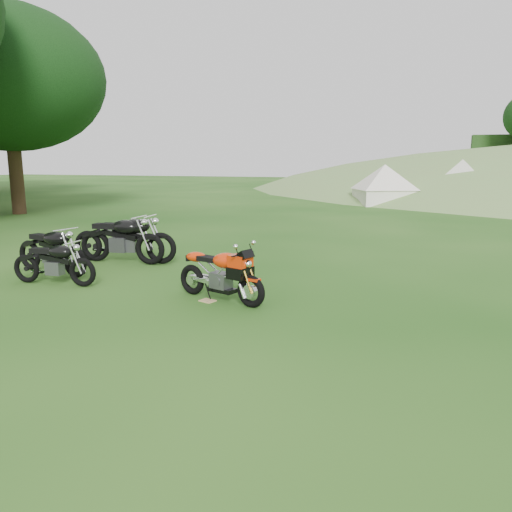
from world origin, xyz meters
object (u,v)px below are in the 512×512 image
(sport_motorcycle, at_px, (220,270))
(vintage_moto_a, at_px, (51,249))
(vintage_moto_d, at_px, (118,238))
(tent_left, at_px, (384,183))
(tent_mid, at_px, (461,180))
(vintage_moto_b, at_px, (53,262))
(vintage_moto_c, at_px, (128,237))
(plywood_board, at_px, (208,301))

(sport_motorcycle, height_order, vintage_moto_a, sport_motorcycle)
(sport_motorcycle, bearing_deg, vintage_moto_a, -171.36)
(vintage_moto_d, relative_size, tent_left, 0.83)
(tent_left, distance_m, tent_mid, 4.62)
(vintage_moto_d, distance_m, tent_mid, 21.36)
(vintage_moto_a, relative_size, vintage_moto_b, 1.16)
(sport_motorcycle, height_order, vintage_moto_d, vintage_moto_d)
(tent_left, relative_size, tent_mid, 0.93)
(vintage_moto_a, bearing_deg, sport_motorcycle, 1.77)
(tent_left, height_order, tent_mid, tent_mid)
(vintage_moto_a, height_order, vintage_moto_b, vintage_moto_a)
(sport_motorcycle, xyz_separation_m, tent_mid, (5.03, 21.76, 0.70))
(vintage_moto_c, bearing_deg, tent_left, 68.60)
(sport_motorcycle, relative_size, tent_left, 0.65)
(vintage_moto_a, relative_size, tent_left, 0.74)
(sport_motorcycle, relative_size, vintage_moto_d, 0.79)
(tent_mid, bearing_deg, vintage_moto_d, -107.63)
(sport_motorcycle, height_order, tent_left, tent_left)
(tent_mid, bearing_deg, plywood_board, -98.05)
(vintage_moto_b, height_order, tent_mid, tent_mid)
(vintage_moto_a, bearing_deg, tent_left, 86.89)
(plywood_board, xyz_separation_m, vintage_moto_d, (-3.12, 2.23, 0.56))
(vintage_moto_c, distance_m, tent_mid, 21.21)
(vintage_moto_b, distance_m, vintage_moto_c, 2.19)
(tent_left, xyz_separation_m, tent_mid, (3.83, 2.58, 0.08))
(sport_motorcycle, bearing_deg, vintage_moto_c, 164.26)
(vintage_moto_a, relative_size, vintage_moto_c, 0.88)
(vintage_moto_a, bearing_deg, vintage_moto_d, 76.34)
(vintage_moto_a, bearing_deg, plywood_board, -0.43)
(vintage_moto_c, distance_m, tent_left, 17.54)
(sport_motorcycle, height_order, tent_mid, tent_mid)
(tent_mid, bearing_deg, tent_left, -140.69)
(vintage_moto_b, bearing_deg, plywood_board, -5.71)
(vintage_moto_c, height_order, vintage_moto_d, vintage_moto_c)
(vintage_moto_b, bearing_deg, vintage_moto_d, 87.03)
(sport_motorcycle, xyz_separation_m, tent_left, (1.20, 19.18, 0.62))
(vintage_moto_d, relative_size, tent_mid, 0.77)
(vintage_moto_c, bearing_deg, vintage_moto_b, -101.87)
(sport_motorcycle, distance_m, tent_left, 19.23)
(vintage_moto_b, xyz_separation_m, vintage_moto_d, (-0.01, 2.10, 0.13))
(tent_mid, bearing_deg, sport_motorcycle, -97.68)
(plywood_board, height_order, vintage_moto_c, vintage_moto_c)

